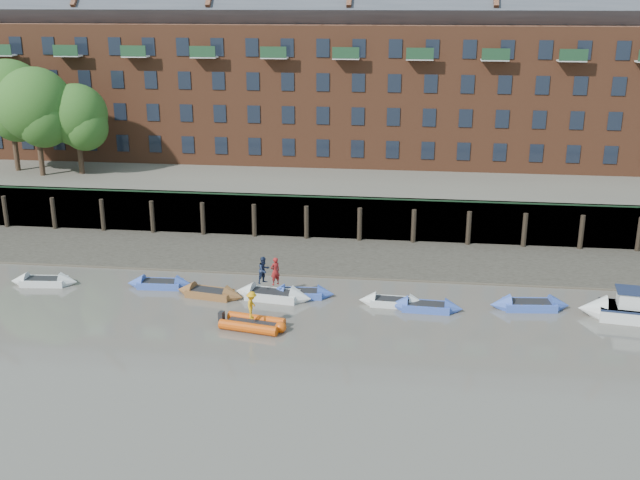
% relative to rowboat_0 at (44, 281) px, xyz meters
% --- Properties ---
extents(ground, '(220.00, 220.00, 0.00)m').
position_rel_rowboat_0_xyz_m(ground, '(17.30, -10.45, -0.22)').
color(ground, '#5E5951').
rests_on(ground, ground).
extents(foreshore, '(110.00, 8.00, 0.50)m').
position_rel_rowboat_0_xyz_m(foreshore, '(17.30, 7.55, -0.22)').
color(foreshore, '#3D382F').
rests_on(foreshore, ground).
extents(mud_band, '(110.00, 1.60, 0.10)m').
position_rel_rowboat_0_xyz_m(mud_band, '(17.30, 4.15, -0.22)').
color(mud_band, '#4C4336').
rests_on(mud_band, ground).
extents(river_wall, '(110.00, 1.23, 3.30)m').
position_rel_rowboat_0_xyz_m(river_wall, '(17.30, 11.93, 1.37)').
color(river_wall, '#2D2A26').
rests_on(river_wall, ground).
extents(bank_terrace, '(110.00, 28.00, 3.20)m').
position_rel_rowboat_0_xyz_m(bank_terrace, '(17.30, 25.55, 1.38)').
color(bank_terrace, '#5E594D').
rests_on(bank_terrace, ground).
extents(apartment_terrace, '(80.60, 15.56, 20.98)m').
position_rel_rowboat_0_xyz_m(apartment_terrace, '(17.30, 26.54, 12.60)').
color(apartment_terrace, brown).
rests_on(apartment_terrace, bank_terrace).
extents(tree_cluster, '(11.76, 7.74, 9.40)m').
position_rel_rowboat_0_xyz_m(tree_cluster, '(-8.31, 16.90, 8.78)').
color(tree_cluster, '#3A281C').
rests_on(tree_cluster, bank_terrace).
extents(rowboat_0, '(4.37, 1.60, 1.24)m').
position_rel_rowboat_0_xyz_m(rowboat_0, '(0.00, 0.00, 0.00)').
color(rowboat_0, silver).
rests_on(rowboat_0, ground).
extents(rowboat_1, '(4.27, 1.40, 1.22)m').
position_rel_rowboat_0_xyz_m(rowboat_1, '(7.49, 0.49, -0.00)').
color(rowboat_1, '#3A57B8').
rests_on(rowboat_1, ground).
extents(rowboat_2, '(4.52, 2.04, 1.27)m').
position_rel_rowboat_0_xyz_m(rowboat_2, '(11.01, -0.65, 0.00)').
color(rowboat_2, brown).
rests_on(rowboat_2, ground).
extents(rowboat_3, '(5.04, 2.03, 1.42)m').
position_rel_rowboat_0_xyz_m(rowboat_3, '(14.88, -0.55, 0.03)').
color(rowboat_3, silver).
rests_on(rowboat_3, ground).
extents(rowboat_4, '(4.14, 1.42, 1.18)m').
position_rel_rowboat_0_xyz_m(rowboat_4, '(16.55, 0.04, -0.01)').
color(rowboat_4, '#3A57B8').
rests_on(rowboat_4, ground).
extents(rowboat_5, '(4.07, 1.37, 1.16)m').
position_rel_rowboat_0_xyz_m(rowboat_5, '(22.15, -0.61, -0.01)').
color(rowboat_5, silver).
rests_on(rowboat_5, ground).
extents(rowboat_6, '(4.32, 1.45, 1.24)m').
position_rel_rowboat_0_xyz_m(rowboat_6, '(24.12, -1.12, -0.00)').
color(rowboat_6, '#3A57B8').
rests_on(rowboat_6, ground).
extents(rowboat_7, '(4.74, 1.79, 1.34)m').
position_rel_rowboat_0_xyz_m(rowboat_7, '(30.17, -0.16, 0.02)').
color(rowboat_7, '#3A57B8').
rests_on(rowboat_7, ground).
extents(rib_tender, '(3.78, 2.33, 0.64)m').
position_rel_rowboat_0_xyz_m(rib_tender, '(14.69, -4.83, 0.06)').
color(rib_tender, '#D74B0A').
rests_on(rib_tender, ground).
extents(motor_launch, '(5.81, 2.58, 2.32)m').
position_rel_rowboat_0_xyz_m(motor_launch, '(35.24, -0.97, 0.37)').
color(motor_launch, silver).
rests_on(motor_launch, ground).
extents(person_rower_a, '(0.74, 0.73, 1.73)m').
position_rel_rowboat_0_xyz_m(person_rower_a, '(15.09, -0.58, 1.60)').
color(person_rower_a, maroon).
rests_on(person_rower_a, rowboat_3).
extents(person_rower_b, '(1.00, 1.03, 1.67)m').
position_rel_rowboat_0_xyz_m(person_rower_b, '(14.36, -0.38, 1.57)').
color(person_rower_b, '#19233F').
rests_on(person_rower_b, rowboat_3).
extents(person_rib_crew, '(0.59, 1.02, 1.57)m').
position_rel_rowboat_0_xyz_m(person_rib_crew, '(14.54, -4.82, 1.16)').
color(person_rib_crew, orange).
rests_on(person_rib_crew, rib_tender).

